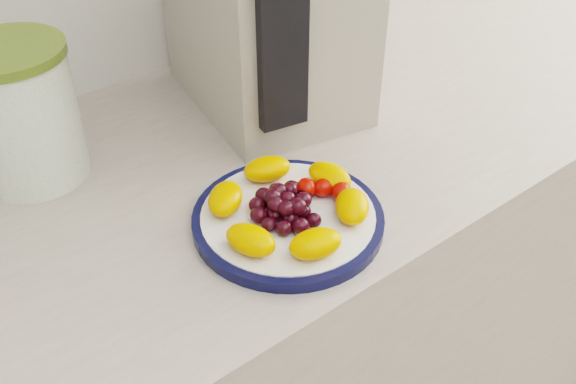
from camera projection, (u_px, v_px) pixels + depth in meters
counter at (262, 348)px, 1.19m from camera, size 3.50×0.60×0.90m
cabinet_face at (262, 359)px, 1.21m from camera, size 3.48×0.58×0.84m
plate_rim at (288, 219)px, 0.78m from camera, size 0.23×0.23×0.01m
plate_face at (288, 219)px, 0.78m from camera, size 0.21×0.21×0.02m
canister at (22, 118)px, 0.82m from camera, size 0.17×0.17×0.17m
canister_lid at (3, 52)px, 0.76m from camera, size 0.18×0.18×0.01m
appliance_panel at (282, 24)px, 0.78m from camera, size 0.07×0.03×0.28m
fruit_plate at (292, 202)px, 0.77m from camera, size 0.20×0.20×0.03m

